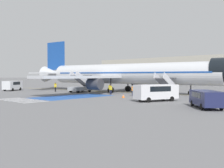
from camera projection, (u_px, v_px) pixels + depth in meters
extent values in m
plane|color=slate|center=(122.00, 92.00, 51.96)|extent=(600.00, 600.00, 0.00)
cube|color=gold|center=(127.00, 92.00, 50.21)|extent=(78.66, 9.88, 0.01)
cube|color=#2856A8|center=(73.00, 97.00, 40.35)|extent=(6.45, 12.51, 0.01)
cube|color=silver|center=(9.00, 99.00, 37.09)|extent=(0.44, 3.60, 0.01)
cube|color=silver|center=(13.00, 99.00, 36.28)|extent=(0.44, 3.60, 0.01)
cube|color=silver|center=(17.00, 100.00, 35.48)|extent=(0.44, 3.60, 0.01)
cube|color=silver|center=(21.00, 100.00, 34.67)|extent=(0.44, 3.60, 0.01)
cube|color=silver|center=(26.00, 101.00, 33.87)|extent=(0.44, 3.60, 0.01)
cube|color=silver|center=(31.00, 101.00, 33.06)|extent=(0.44, 3.60, 0.01)
cube|color=silver|center=(36.00, 102.00, 32.26)|extent=(0.44, 3.60, 0.01)
cylinder|color=silver|center=(127.00, 74.00, 50.09)|extent=(35.44, 8.14, 3.87)
cone|color=silver|center=(53.00, 74.00, 61.90)|extent=(6.21, 4.39, 3.71)
cylinder|color=black|center=(220.00, 70.00, 40.37)|extent=(2.78, 4.16, 3.91)
cube|color=#19479E|center=(127.00, 73.00, 50.08)|extent=(32.65, 7.87, 0.24)
cube|color=silver|center=(135.00, 76.00, 59.63)|extent=(9.04, 18.18, 0.44)
cylinder|color=#38383D|center=(138.00, 82.00, 57.36)|extent=(2.74, 2.24, 1.94)
cube|color=silver|center=(81.00, 77.00, 44.64)|extent=(4.94, 17.65, 0.44)
cylinder|color=#38383D|center=(95.00, 84.00, 45.02)|extent=(2.74, 2.24, 1.94)
cube|color=#19479E|center=(56.00, 56.00, 61.26)|extent=(5.42, 1.02, 6.47)
cube|color=silver|center=(69.00, 73.00, 64.06)|extent=(4.21, 6.57, 0.24)
cube|color=silver|center=(45.00, 73.00, 58.06)|extent=(4.21, 6.57, 0.24)
cylinder|color=#38383D|center=(191.00, 84.00, 43.05)|extent=(0.20, 0.20, 2.79)
cylinder|color=black|center=(191.00, 93.00, 43.09)|extent=(0.87, 0.38, 0.84)
cylinder|color=#38383D|center=(128.00, 83.00, 53.59)|extent=(0.24, 0.24, 2.46)
cylinder|color=black|center=(128.00, 89.00, 53.64)|extent=(1.17, 0.73, 1.10)
cylinder|color=#38383D|center=(111.00, 83.00, 48.64)|extent=(0.24, 0.24, 2.46)
cylinder|color=black|center=(111.00, 90.00, 48.68)|extent=(1.17, 0.73, 1.10)
cube|color=#ADB2BA|center=(164.00, 92.00, 40.90)|extent=(2.77, 5.03, 0.70)
cylinder|color=black|center=(163.00, 93.00, 42.82)|extent=(0.30, 0.72, 0.70)
cylinder|color=black|center=(174.00, 94.00, 41.75)|extent=(0.30, 0.72, 0.70)
cylinder|color=black|center=(154.00, 95.00, 40.08)|extent=(0.30, 0.72, 0.70)
cylinder|color=black|center=(166.00, 95.00, 39.00)|extent=(0.30, 0.72, 0.70)
cube|color=#4C4C51|center=(164.00, 84.00, 40.86)|extent=(1.93, 4.29, 1.95)
cube|color=#4C4C51|center=(170.00, 78.00, 42.69)|extent=(1.77, 1.29, 0.12)
cube|color=silver|center=(160.00, 81.00, 41.29)|extent=(0.60, 4.44, 2.67)
cube|color=silver|center=(169.00, 81.00, 40.40)|extent=(0.60, 4.44, 2.67)
cube|color=#ADB2BA|center=(80.00, 89.00, 51.05)|extent=(2.77, 5.03, 0.70)
cylinder|color=black|center=(82.00, 90.00, 52.97)|extent=(0.30, 0.72, 0.70)
cylinder|color=black|center=(90.00, 90.00, 51.89)|extent=(0.30, 0.72, 0.70)
cylinder|color=black|center=(71.00, 91.00, 50.23)|extent=(0.30, 0.72, 0.70)
cylinder|color=black|center=(78.00, 91.00, 49.15)|extent=(0.30, 0.72, 0.70)
cube|color=#4C4C51|center=(80.00, 81.00, 51.00)|extent=(1.93, 4.30, 2.38)
cube|color=#4C4C51|center=(88.00, 75.00, 52.82)|extent=(1.77, 1.29, 0.12)
cube|color=silver|center=(77.00, 79.00, 51.43)|extent=(0.61, 4.51, 3.08)
cube|color=silver|center=(83.00, 79.00, 50.54)|extent=(0.61, 4.51, 3.08)
cube|color=#38383D|center=(151.00, 84.00, 71.49)|extent=(8.36, 2.74, 0.60)
cube|color=silver|center=(139.00, 82.00, 74.28)|extent=(1.91, 2.43, 1.60)
cube|color=black|center=(137.00, 81.00, 74.91)|extent=(0.10, 2.00, 0.70)
cylinder|color=#B7BCC4|center=(152.00, 79.00, 71.19)|extent=(5.78, 2.60, 2.44)
cylinder|color=gold|center=(152.00, 79.00, 71.19)|extent=(0.42, 2.50, 2.49)
cylinder|color=black|center=(138.00, 85.00, 73.20)|extent=(0.97, 0.31, 0.96)
cylinder|color=black|center=(143.00, 85.00, 74.91)|extent=(0.97, 0.31, 0.96)
cylinder|color=black|center=(150.00, 86.00, 70.33)|extent=(0.97, 0.31, 0.96)
cylinder|color=black|center=(155.00, 85.00, 72.04)|extent=(0.97, 0.31, 0.96)
cylinder|color=black|center=(157.00, 86.00, 68.73)|extent=(0.97, 0.31, 0.96)
cylinder|color=black|center=(162.00, 86.00, 70.45)|extent=(0.97, 0.31, 0.96)
cube|color=#1E234C|center=(206.00, 98.00, 26.21)|extent=(4.79, 5.06, 1.43)
cube|color=black|center=(206.00, 95.00, 26.20)|extent=(3.33, 3.40, 0.51)
cylinder|color=black|center=(192.00, 103.00, 27.79)|extent=(0.57, 0.61, 0.64)
cylinder|color=black|center=(210.00, 103.00, 27.77)|extent=(0.57, 0.61, 0.64)
cylinder|color=black|center=(202.00, 107.00, 24.70)|extent=(0.57, 0.61, 0.64)
cylinder|color=black|center=(221.00, 107.00, 24.68)|extent=(0.57, 0.61, 0.64)
cube|color=silver|center=(156.00, 92.00, 33.27)|extent=(4.10, 5.96, 1.80)
cube|color=black|center=(156.00, 89.00, 33.25)|extent=(3.14, 3.66, 0.65)
cylinder|color=black|center=(148.00, 100.00, 31.71)|extent=(0.44, 0.67, 0.64)
cylinder|color=black|center=(140.00, 99.00, 33.44)|extent=(0.44, 0.67, 0.64)
cylinder|color=black|center=(172.00, 99.00, 33.16)|extent=(0.44, 0.67, 0.64)
cylinder|color=black|center=(163.00, 98.00, 34.88)|extent=(0.44, 0.67, 0.64)
cube|color=silver|center=(13.00, 85.00, 55.92)|extent=(3.99, 4.98, 1.77)
cube|color=black|center=(13.00, 83.00, 55.91)|extent=(2.99, 3.19, 0.64)
cylinder|color=black|center=(12.00, 90.00, 54.36)|extent=(0.49, 0.66, 0.64)
cylinder|color=black|center=(5.00, 89.00, 54.76)|extent=(0.49, 0.66, 0.64)
cylinder|color=black|center=(20.00, 89.00, 57.15)|extent=(0.49, 0.66, 0.64)
cylinder|color=black|center=(13.00, 89.00, 57.54)|extent=(0.49, 0.66, 0.64)
cylinder|color=black|center=(56.00, 89.00, 52.58)|extent=(0.14, 0.14, 0.90)
cylinder|color=black|center=(55.00, 89.00, 52.68)|extent=(0.14, 0.14, 0.90)
cube|color=yellow|center=(55.00, 85.00, 52.60)|extent=(0.44, 0.27, 0.71)
cube|color=silver|center=(55.00, 85.00, 52.60)|extent=(0.45, 0.28, 0.06)
sphere|color=brown|center=(55.00, 83.00, 52.59)|extent=(0.24, 0.24, 0.24)
cylinder|color=#191E38|center=(111.00, 92.00, 44.80)|extent=(0.14, 0.14, 0.79)
cylinder|color=#191E38|center=(110.00, 92.00, 44.89)|extent=(0.14, 0.14, 0.79)
cube|color=yellow|center=(111.00, 88.00, 44.82)|extent=(0.45, 0.28, 0.63)
cube|color=silver|center=(111.00, 88.00, 44.82)|extent=(0.46, 0.29, 0.06)
sphere|color=brown|center=(111.00, 86.00, 44.81)|extent=(0.22, 0.22, 0.22)
cylinder|color=#2D2D33|center=(110.00, 91.00, 47.68)|extent=(0.14, 0.14, 0.79)
cylinder|color=#2D2D33|center=(109.00, 91.00, 47.55)|extent=(0.14, 0.14, 0.79)
cube|color=yellow|center=(110.00, 87.00, 47.59)|extent=(0.26, 0.44, 0.63)
cube|color=silver|center=(110.00, 87.00, 47.59)|extent=(0.27, 0.45, 0.06)
sphere|color=brown|center=(110.00, 85.00, 47.58)|extent=(0.22, 0.22, 0.22)
cylinder|color=#191E38|center=(134.00, 93.00, 41.68)|extent=(0.14, 0.14, 0.82)
cylinder|color=#191E38|center=(133.00, 93.00, 41.75)|extent=(0.14, 0.14, 0.82)
cube|color=orange|center=(133.00, 89.00, 41.69)|extent=(0.47, 0.34, 0.65)
cube|color=silver|center=(133.00, 89.00, 41.69)|extent=(0.48, 0.35, 0.06)
sphere|color=beige|center=(133.00, 86.00, 41.67)|extent=(0.22, 0.22, 0.22)
cone|color=orange|center=(123.00, 96.00, 38.46)|extent=(0.46, 0.46, 0.51)
cylinder|color=white|center=(123.00, 96.00, 38.46)|extent=(0.25, 0.25, 0.06)
cube|color=#B2AD9E|center=(193.00, 70.00, 99.55)|extent=(86.28, 12.00, 10.31)
cube|color=#19232D|center=(186.00, 69.00, 95.05)|extent=(82.83, 0.10, 3.61)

